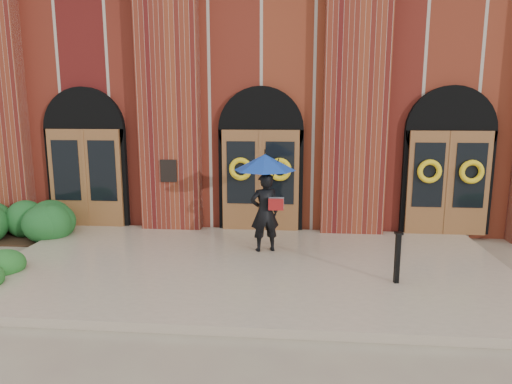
# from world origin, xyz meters

# --- Properties ---
(ground) EXTENTS (90.00, 90.00, 0.00)m
(ground) POSITION_xyz_m (0.00, 0.00, 0.00)
(ground) COLOR gray
(ground) RESTS_ON ground
(landing) EXTENTS (10.00, 5.30, 0.15)m
(landing) POSITION_xyz_m (0.00, 0.15, 0.07)
(landing) COLOR tan
(landing) RESTS_ON ground
(church_building) EXTENTS (16.20, 12.53, 7.00)m
(church_building) POSITION_xyz_m (0.00, 8.78, 3.50)
(church_building) COLOR maroon
(church_building) RESTS_ON ground
(man_with_umbrella) EXTENTS (1.64, 1.64, 2.09)m
(man_with_umbrella) POSITION_xyz_m (0.23, 1.00, 1.61)
(man_with_umbrella) COLOR black
(man_with_umbrella) RESTS_ON landing
(metal_post) EXTENTS (0.14, 0.14, 0.92)m
(metal_post) POSITION_xyz_m (2.67, -0.61, 0.63)
(metal_post) COLOR black
(metal_post) RESTS_ON landing
(hedge_wall_left) EXTENTS (3.39, 1.36, 0.87)m
(hedge_wall_left) POSITION_xyz_m (-5.20, 2.01, 0.44)
(hedge_wall_left) COLOR #194B1D
(hedge_wall_left) RESTS_ON ground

